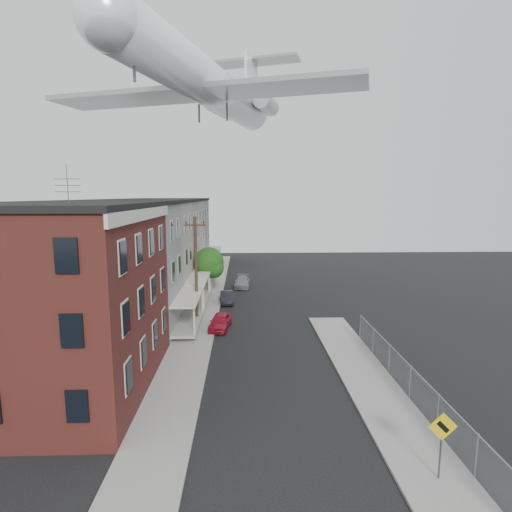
{
  "coord_description": "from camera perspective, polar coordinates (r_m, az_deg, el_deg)",
  "views": [
    {
      "loc": [
        -1.73,
        -14.38,
        10.67
      ],
      "look_at": [
        -1.0,
        7.84,
        7.3
      ],
      "focal_mm": 28.0,
      "sensor_mm": 36.0,
      "label": 1
    }
  ],
  "objects": [
    {
      "name": "ground",
      "position": [
        17.99,
        4.53,
        -27.79
      ],
      "size": [
        120.0,
        120.0,
        0.0
      ],
      "primitive_type": "plane",
      "color": "black",
      "rests_on": "ground"
    },
    {
      "name": "sidewalk_left",
      "position": [
        40.0,
        -7.28,
        -6.83
      ],
      "size": [
        3.0,
        62.0,
        0.12
      ],
      "primitive_type": "cube",
      "color": "gray",
      "rests_on": "ground"
    },
    {
      "name": "sidewalk_right",
      "position": [
        24.09,
        16.62,
        -17.89
      ],
      "size": [
        3.0,
        26.0,
        0.12
      ],
      "primitive_type": "cube",
      "color": "gray",
      "rests_on": "ground"
    },
    {
      "name": "curb_left",
      "position": [
        39.88,
        -5.19,
        -6.82
      ],
      "size": [
        0.15,
        62.0,
        0.14
      ],
      "primitive_type": "cube",
      "color": "gray",
      "rests_on": "ground"
    },
    {
      "name": "curb_right",
      "position": [
        23.69,
        13.12,
        -18.2
      ],
      "size": [
        0.15,
        26.0,
        0.14
      ],
      "primitive_type": "cube",
      "color": "gray",
      "rests_on": "ground"
    },
    {
      "name": "corner_building",
      "position": [
        24.35,
        -26.89,
        -5.4
      ],
      "size": [
        10.31,
        12.3,
        12.15
      ],
      "color": "#381711",
      "rests_on": "ground"
    },
    {
      "name": "row_house_a",
      "position": [
        33.0,
        -19.93,
        -1.56
      ],
      "size": [
        11.98,
        7.0,
        10.3
      ],
      "color": "slate",
      "rests_on": "ground"
    },
    {
      "name": "row_house_b",
      "position": [
        39.62,
        -16.83,
        0.22
      ],
      "size": [
        11.98,
        7.0,
        10.3
      ],
      "color": "#6C6456",
      "rests_on": "ground"
    },
    {
      "name": "row_house_c",
      "position": [
        46.36,
        -14.63,
        1.48
      ],
      "size": [
        11.98,
        7.0,
        10.3
      ],
      "color": "slate",
      "rests_on": "ground"
    },
    {
      "name": "row_house_d",
      "position": [
        53.17,
        -12.98,
        2.43
      ],
      "size": [
        11.98,
        7.0,
        10.3
      ],
      "color": "#6C6456",
      "rests_on": "ground"
    },
    {
      "name": "row_house_e",
      "position": [
        60.02,
        -11.71,
        3.15
      ],
      "size": [
        11.98,
        7.0,
        10.3
      ],
      "color": "slate",
      "rests_on": "ground"
    },
    {
      "name": "chainlink_fence",
      "position": [
        23.35,
        21.17,
        -16.46
      ],
      "size": [
        0.06,
        18.06,
        1.9
      ],
      "color": "gray",
      "rests_on": "ground"
    },
    {
      "name": "warning_sign",
      "position": [
        17.59,
        25.03,
        -22.22
      ],
      "size": [
        1.1,
        0.11,
        2.8
      ],
      "color": "#515156",
      "rests_on": "ground"
    },
    {
      "name": "utility_pole",
      "position": [
        33.16,
        -8.56,
        -1.89
      ],
      "size": [
        1.8,
        0.26,
        9.0
      ],
      "color": "black",
      "rests_on": "ground"
    },
    {
      "name": "street_tree",
      "position": [
        43.06,
        -6.58,
        -1.08
      ],
      "size": [
        3.22,
        3.2,
        5.2
      ],
      "color": "black",
      "rests_on": "ground"
    },
    {
      "name": "car_near",
      "position": [
        32.7,
        -5.14,
        -9.3
      ],
      "size": [
        1.98,
        3.85,
        1.25
      ],
      "primitive_type": "imported",
      "rotation": [
        0.0,
        0.0,
        -0.14
      ],
      "color": "maroon",
      "rests_on": "ground"
    },
    {
      "name": "car_mid",
      "position": [
        40.25,
        -4.2,
        -5.92
      ],
      "size": [
        1.55,
        3.6,
        1.15
      ],
      "primitive_type": "imported",
      "rotation": [
        0.0,
        0.0,
        0.1
      ],
      "color": "black",
      "rests_on": "ground"
    },
    {
      "name": "car_far",
      "position": [
        47.12,
        -2.01,
        -3.7
      ],
      "size": [
        1.95,
        4.3,
        1.22
      ],
      "primitive_type": "imported",
      "rotation": [
        0.0,
        0.0,
        -0.06
      ],
      "color": "gray",
      "rests_on": "ground"
    },
    {
      "name": "airplane",
      "position": [
        38.12,
        -6.49,
        23.01
      ],
      "size": [
        26.99,
        30.88,
        8.95
      ],
      "color": "white",
      "rests_on": "ground"
    }
  ]
}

